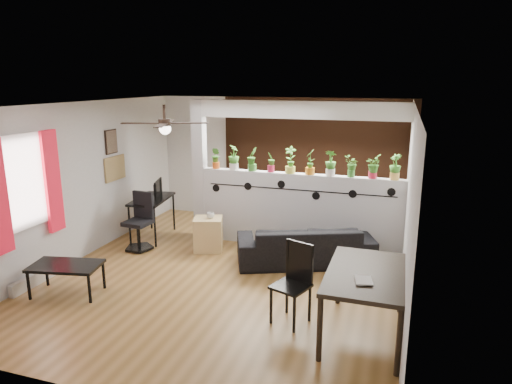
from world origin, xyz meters
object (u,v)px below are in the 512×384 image
at_px(ceiling_fan, 165,125).
at_px(folding_chair, 295,275).
at_px(potted_plant_1, 234,157).
at_px(sofa, 305,245).
at_px(potted_plant_4, 290,159).
at_px(potted_plant_5, 310,161).
at_px(potted_plant_6, 331,162).
at_px(dining_table, 366,279).
at_px(potted_plant_7, 352,166).
at_px(cube_shelf, 208,234).
at_px(potted_plant_8, 373,166).
at_px(office_chair, 140,225).
at_px(potted_plant_2, 252,158).
at_px(potted_plant_0, 216,157).
at_px(cup, 210,215).
at_px(potted_plant_9, 395,166).
at_px(coffee_table, 66,268).
at_px(computer_desk, 152,202).
at_px(potted_plant_3, 271,161).

xyz_separation_m(ceiling_fan, folding_chair, (2.12, -0.74, -1.72)).
bearing_deg(potted_plant_1, sofa, -24.48).
distance_m(potted_plant_4, potted_plant_5, 0.35).
relative_size(potted_plant_6, dining_table, 0.30).
height_order(ceiling_fan, dining_table, ceiling_fan).
distance_m(potted_plant_7, cube_shelf, 2.75).
height_order(potted_plant_8, office_chair, potted_plant_8).
bearing_deg(cube_shelf, dining_table, -52.85).
distance_m(ceiling_fan, cube_shelf, 2.32).
relative_size(potted_plant_2, office_chair, 0.43).
xyz_separation_m(cube_shelf, folding_chair, (2.00, -1.89, 0.30)).
xyz_separation_m(office_chair, dining_table, (4.03, -1.67, 0.27)).
distance_m(potted_plant_0, potted_plant_6, 2.11).
xyz_separation_m(potted_plant_4, potted_plant_6, (0.70, 0.00, -0.02)).
xyz_separation_m(ceiling_fan, cup, (0.17, 1.15, -1.67)).
bearing_deg(potted_plant_9, office_chair, -167.28).
height_order(potted_plant_6, dining_table, potted_plant_6).
relative_size(potted_plant_2, coffee_table, 0.41).
xyz_separation_m(potted_plant_4, computer_desk, (-2.59, -0.34, -0.90)).
distance_m(potted_plant_1, sofa, 2.08).
distance_m(potted_plant_5, dining_table, 3.02).
bearing_deg(dining_table, cube_shelf, 145.28).
distance_m(potted_plant_1, computer_desk, 1.80).
distance_m(potted_plant_3, potted_plant_7, 1.40).
distance_m(potted_plant_9, office_chair, 4.49).
height_order(cup, computer_desk, computer_desk).
relative_size(potted_plant_7, cup, 2.73).
bearing_deg(cup, sofa, -0.89).
xyz_separation_m(potted_plant_5, potted_plant_6, (0.35, 0.00, -0.00)).
xyz_separation_m(potted_plant_1, dining_table, (2.60, -2.63, -0.87)).
relative_size(ceiling_fan, potted_plant_7, 3.32).
xyz_separation_m(potted_plant_0, potted_plant_3, (1.05, 0.00, -0.01)).
xyz_separation_m(sofa, folding_chair, (0.26, -1.87, 0.29)).
bearing_deg(computer_desk, potted_plant_1, 12.48).
distance_m(office_chair, dining_table, 4.37).
height_order(potted_plant_9, cup, potted_plant_9).
bearing_deg(ceiling_fan, coffee_table, -136.60).
relative_size(potted_plant_0, coffee_table, 0.37).
relative_size(potted_plant_4, coffee_table, 0.46).
bearing_deg(dining_table, potted_plant_7, 100.72).
bearing_deg(potted_plant_2, potted_plant_5, 0.00).
relative_size(potted_plant_4, potted_plant_8, 1.19).
xyz_separation_m(potted_plant_4, folding_chair, (0.69, -2.54, -1.00)).
distance_m(potted_plant_3, office_chair, 2.58).
xyz_separation_m(cube_shelf, computer_desk, (-1.28, 0.31, 0.41)).
bearing_deg(potted_plant_8, potted_plant_1, 180.00).
height_order(potted_plant_7, office_chair, potted_plant_7).
bearing_deg(potted_plant_3, potted_plant_0, 180.00).
bearing_deg(cup, computer_desk, 166.87).
bearing_deg(potted_plant_7, potted_plant_6, 180.00).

